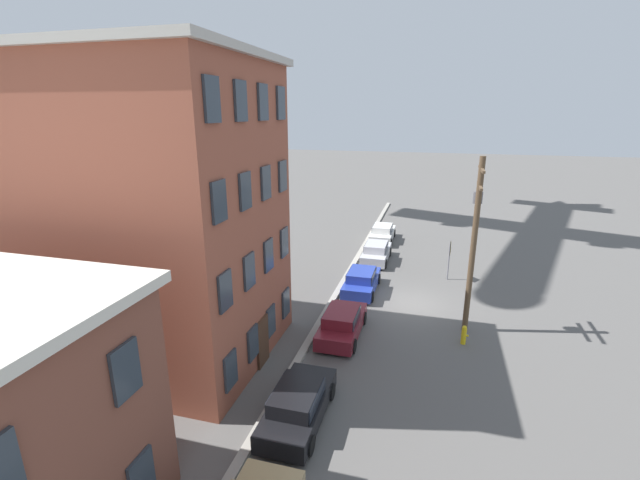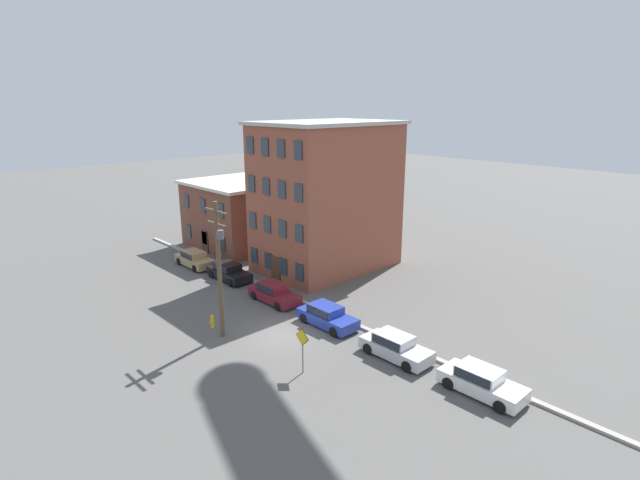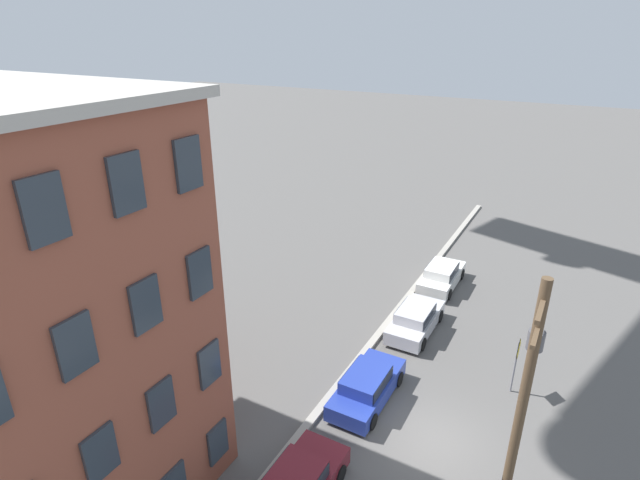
{
  "view_description": "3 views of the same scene",
  "coord_description": "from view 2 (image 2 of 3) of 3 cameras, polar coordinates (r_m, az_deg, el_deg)",
  "views": [
    {
      "loc": [
        -23.72,
        -0.89,
        10.79
      ],
      "look_at": [
        -1.15,
        5.27,
        3.77
      ],
      "focal_mm": 24.0,
      "sensor_mm": 36.0,
      "label": 1
    },
    {
      "loc": [
        23.13,
        -18.47,
        14.67
      ],
      "look_at": [
        -0.44,
        3.7,
        5.65
      ],
      "focal_mm": 28.0,
      "sensor_mm": 36.0,
      "label": 2
    },
    {
      "loc": [
        -14.7,
        -3.23,
        14.45
      ],
      "look_at": [
        0.83,
        5.34,
        6.86
      ],
      "focal_mm": 28.0,
      "sensor_mm": 36.0,
      "label": 3
    }
  ],
  "objects": [
    {
      "name": "fire_hydrant",
      "position": [
        34.51,
        -12.21,
        -9.07
      ],
      "size": [
        0.24,
        0.34,
        0.96
      ],
      "color": "yellow",
      "rests_on": "ground_plane"
    },
    {
      "name": "apartment_corner",
      "position": [
        53.17,
        -8.38,
        3.17
      ],
      "size": [
        10.2,
        10.69,
        6.76
      ],
      "color": "brown",
      "rests_on": "ground_plane"
    },
    {
      "name": "car_white",
      "position": [
        28.04,
        17.94,
        -15.03
      ],
      "size": [
        4.4,
        1.92,
        1.43
      ],
      "color": "silver",
      "rests_on": "ground_plane"
    },
    {
      "name": "ground_plane",
      "position": [
        33.04,
        -4.22,
        -10.83
      ],
      "size": [
        200.0,
        200.0,
        0.0
      ],
      "primitive_type": "plane",
      "color": "#565451"
    },
    {
      "name": "kerb_strip",
      "position": [
        35.72,
        1.44,
        -8.53
      ],
      "size": [
        56.0,
        0.36,
        0.16
      ],
      "primitive_type": "cube",
      "color": "#9E998E",
      "rests_on": "ground_plane"
    },
    {
      "name": "caution_sign",
      "position": [
        28.04,
        -2.03,
        -11.69
      ],
      "size": [
        1.06,
        0.08,
        2.71
      ],
      "color": "slate",
      "rests_on": "ground_plane"
    },
    {
      "name": "car_black",
      "position": [
        43.11,
        -10.41,
        -3.52
      ],
      "size": [
        4.4,
        1.92,
        1.43
      ],
      "color": "black",
      "rests_on": "ground_plane"
    },
    {
      "name": "car_blue",
      "position": [
        34.02,
        0.78,
        -8.58
      ],
      "size": [
        4.4,
        1.92,
        1.43
      ],
      "color": "#233899",
      "rests_on": "ground_plane"
    },
    {
      "name": "car_maroon",
      "position": [
        38.01,
        -5.28,
        -5.97
      ],
      "size": [
        4.4,
        1.92,
        1.43
      ],
      "color": "maroon",
      "rests_on": "ground_plane"
    },
    {
      "name": "car_silver",
      "position": [
        30.42,
        8.6,
        -11.85
      ],
      "size": [
        4.4,
        1.92,
        1.43
      ],
      "color": "#B7B7BC",
      "rests_on": "ground_plane"
    },
    {
      "name": "car_tan",
      "position": [
        47.24,
        -14.15,
        -2.04
      ],
      "size": [
        4.4,
        1.92,
        1.43
      ],
      "color": "tan",
      "rests_on": "ground_plane"
    },
    {
      "name": "utility_pole",
      "position": [
        31.62,
        -11.46,
        -2.58
      ],
      "size": [
        2.4,
        0.44,
        8.86
      ],
      "color": "brown",
      "rests_on": "ground_plane"
    },
    {
      "name": "apartment_midblock",
      "position": [
        44.38,
        0.76,
        5.03
      ],
      "size": [
        8.6,
        12.21,
        13.05
      ],
      "color": "brown",
      "rests_on": "ground_plane"
    }
  ]
}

